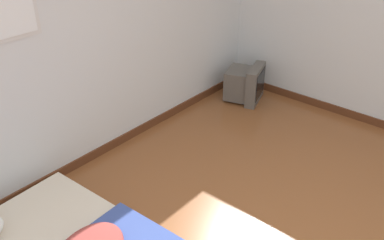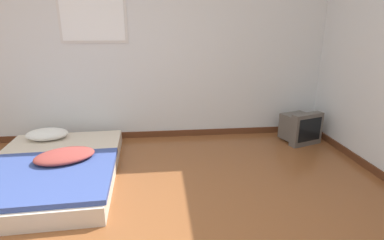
{
  "view_description": "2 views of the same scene",
  "coord_description": "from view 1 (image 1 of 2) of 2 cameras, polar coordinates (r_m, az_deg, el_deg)",
  "views": [
    {
      "loc": [
        -1.72,
        -0.53,
        2.42
      ],
      "look_at": [
        0.85,
        1.64,
        0.5
      ],
      "focal_mm": 40.0,
      "sensor_mm": 36.0,
      "label": 1
    },
    {
      "loc": [
        0.4,
        -1.76,
        1.58
      ],
      "look_at": [
        0.76,
        1.57,
        0.53
      ],
      "focal_mm": 28.0,
      "sensor_mm": 36.0,
      "label": 2
    }
  ],
  "objects": [
    {
      "name": "wall_back",
      "position": [
        3.65,
        -19.54,
        10.03
      ],
      "size": [
        7.91,
        0.08,
        2.6
      ],
      "color": "silver",
      "rests_on": "ground_plane"
    },
    {
      "name": "crt_tv",
      "position": [
        5.29,
        7.15,
        4.83
      ],
      "size": [
        0.53,
        0.52,
        0.45
      ],
      "color": "#56514C",
      "rests_on": "ground_plane"
    }
  ]
}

